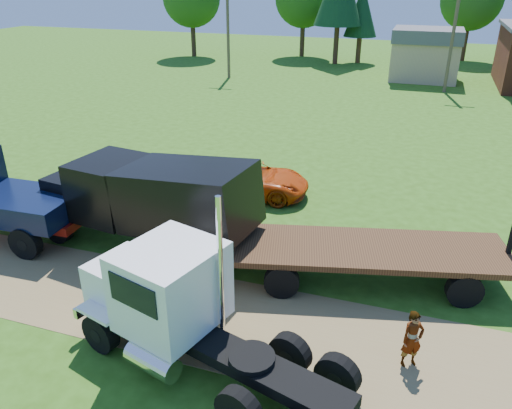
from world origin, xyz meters
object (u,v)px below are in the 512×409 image
(black_dump_truck, at_px, (151,199))
(orange_pickup, at_px, (249,179))
(spectator_a, at_px, (412,339))
(white_semi_tractor, at_px, (174,304))
(flatbed_trailer, at_px, (369,255))

(black_dump_truck, distance_m, orange_pickup, 6.32)
(black_dump_truck, bearing_deg, spectator_a, -11.16)
(black_dump_truck, height_order, spectator_a, black_dump_truck)
(white_semi_tractor, relative_size, flatbed_trailer, 0.86)
(black_dump_truck, xyz_separation_m, flatbed_trailer, (7.76, 0.47, -1.09))
(flatbed_trailer, xyz_separation_m, spectator_a, (1.60, -3.68, -0.16))
(orange_pickup, bearing_deg, black_dump_truck, 159.79)
(black_dump_truck, bearing_deg, white_semi_tractor, -47.22)
(white_semi_tractor, distance_m, orange_pickup, 10.91)
(white_semi_tractor, bearing_deg, black_dump_truck, 140.98)
(spectator_a, bearing_deg, black_dump_truck, 128.33)
(white_semi_tractor, xyz_separation_m, flatbed_trailer, (4.41, 5.25, -0.64))
(black_dump_truck, relative_size, flatbed_trailer, 0.95)
(flatbed_trailer, bearing_deg, orange_pickup, 124.42)
(black_dump_truck, relative_size, orange_pickup, 1.61)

